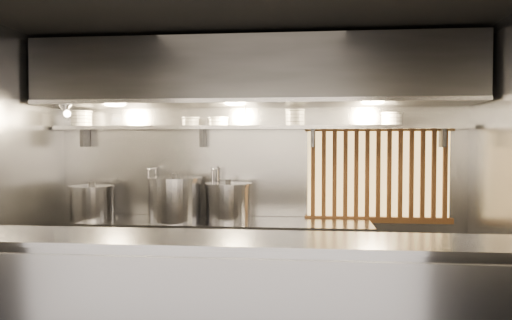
% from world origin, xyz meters
% --- Properties ---
extents(ceiling, '(4.50, 4.50, 0.00)m').
position_xyz_m(ceiling, '(0.00, 0.00, 2.80)').
color(ceiling, black).
rests_on(ceiling, wall_back).
extents(wall_back, '(4.50, 0.00, 4.50)m').
position_xyz_m(wall_back, '(0.00, 1.50, 1.40)').
color(wall_back, gray).
rests_on(wall_back, floor).
extents(cooking_bench, '(3.00, 0.70, 0.90)m').
position_xyz_m(cooking_bench, '(-0.30, 1.13, 0.45)').
color(cooking_bench, '#9B9BA0').
rests_on(cooking_bench, floor).
extents(bowl_shelf, '(4.40, 0.34, 0.04)m').
position_xyz_m(bowl_shelf, '(0.00, 1.32, 1.88)').
color(bowl_shelf, '#9B9BA0').
rests_on(bowl_shelf, wall_back).
extents(exhaust_hood, '(4.40, 0.81, 0.65)m').
position_xyz_m(exhaust_hood, '(0.00, 1.10, 2.42)').
color(exhaust_hood, '#2D2D30').
rests_on(exhaust_hood, ceiling).
extents(wood_screen, '(1.56, 0.09, 1.04)m').
position_xyz_m(wood_screen, '(1.30, 1.45, 1.38)').
color(wood_screen, '#FFCE72').
rests_on(wood_screen, wall_back).
extents(faucet_left, '(0.04, 0.30, 0.50)m').
position_xyz_m(faucet_left, '(-1.15, 1.37, 1.31)').
color(faucet_left, silver).
rests_on(faucet_left, wall_back).
extents(faucet_right, '(0.04, 0.30, 0.50)m').
position_xyz_m(faucet_right, '(-0.45, 1.37, 1.31)').
color(faucet_right, silver).
rests_on(faucet_right, wall_back).
extents(heat_lamp, '(0.25, 0.35, 0.20)m').
position_xyz_m(heat_lamp, '(-1.90, 0.85, 2.07)').
color(heat_lamp, '#9B9BA0').
rests_on(heat_lamp, exhaust_hood).
extents(pendant_bulb, '(0.09, 0.09, 0.19)m').
position_xyz_m(pendant_bulb, '(-0.10, 1.20, 1.96)').
color(pendant_bulb, '#2D2D30').
rests_on(pendant_bulb, exhaust_hood).
extents(stock_pot_left, '(0.63, 0.63, 0.40)m').
position_xyz_m(stock_pot_left, '(-1.75, 1.12, 1.08)').
color(stock_pot_left, '#9B9BA0').
rests_on(stock_pot_left, cooking_bench).
extents(stock_pot_mid, '(0.70, 0.70, 0.50)m').
position_xyz_m(stock_pot_mid, '(-0.83, 1.08, 1.13)').
color(stock_pot_mid, '#9B9BA0').
rests_on(stock_pot_mid, cooking_bench).
extents(stock_pot_right, '(0.59, 0.59, 0.43)m').
position_xyz_m(stock_pot_right, '(-0.28, 1.17, 1.10)').
color(stock_pot_right, '#9B9BA0').
rests_on(stock_pot_right, cooking_bench).
extents(bowl_stack_0, '(0.24, 0.24, 0.17)m').
position_xyz_m(bowl_stack_0, '(-1.95, 1.32, 1.98)').
color(bowl_stack_0, white).
rests_on(bowl_stack_0, bowl_shelf).
extents(bowl_stack_1, '(0.20, 0.20, 0.09)m').
position_xyz_m(bowl_stack_1, '(-0.71, 1.32, 1.95)').
color(bowl_stack_1, white).
rests_on(bowl_stack_1, bowl_shelf).
extents(bowl_stack_2, '(0.24, 0.24, 0.09)m').
position_xyz_m(bowl_stack_2, '(-0.41, 1.32, 1.95)').
color(bowl_stack_2, white).
rests_on(bowl_stack_2, bowl_shelf).
extents(bowl_stack_3, '(0.21, 0.21, 0.17)m').
position_xyz_m(bowl_stack_3, '(0.41, 1.32, 1.98)').
color(bowl_stack_3, white).
rests_on(bowl_stack_3, bowl_shelf).
extents(bowl_stack_4, '(0.22, 0.22, 0.13)m').
position_xyz_m(bowl_stack_4, '(1.42, 1.32, 1.97)').
color(bowl_stack_4, white).
rests_on(bowl_stack_4, bowl_shelf).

